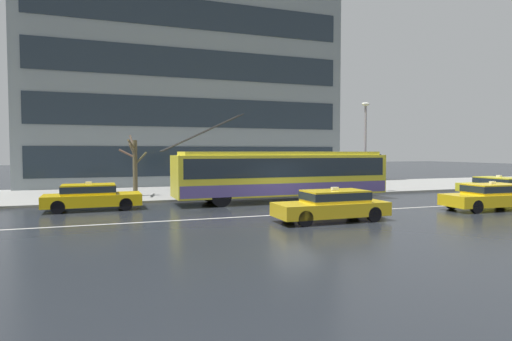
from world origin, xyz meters
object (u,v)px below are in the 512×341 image
(trolleybus, at_px, (283,174))
(taxi_oncoming_near, at_px, (332,204))
(taxi_queued_behind_bus, at_px, (91,196))
(taxi_cross_traffic, at_px, (497,186))
(bus_shelter, at_px, (248,165))
(street_tree_bare, at_px, (134,163))
(pedestrian_approaching_curb, at_px, (206,170))
(street_lamp, at_px, (365,138))
(taxi_oncoming_far, at_px, (490,195))
(pedestrian_at_shelter, at_px, (282,177))

(trolleybus, xyz_separation_m, taxi_oncoming_near, (-0.74, -6.93, -0.87))
(taxi_queued_behind_bus, distance_m, taxi_cross_traffic, 23.50)
(bus_shelter, bearing_deg, trolleybus, -76.84)
(taxi_queued_behind_bus, bearing_deg, street_tree_bare, 64.05)
(trolleybus, distance_m, pedestrian_approaching_curb, 4.57)
(pedestrian_approaching_curb, relative_size, street_lamp, 0.33)
(taxi_oncoming_far, height_order, street_lamp, street_lamp)
(taxi_oncoming_far, relative_size, taxi_oncoming_near, 1.00)
(pedestrian_at_shelter, distance_m, street_lamp, 6.14)
(taxi_oncoming_far, distance_m, pedestrian_approaching_curb, 15.07)
(taxi_queued_behind_bus, height_order, bus_shelter, bus_shelter)
(taxi_oncoming_near, height_order, pedestrian_approaching_curb, pedestrian_approaching_curb)
(taxi_oncoming_far, distance_m, taxi_oncoming_near, 8.94)
(taxi_oncoming_near, distance_m, street_lamp, 12.21)
(pedestrian_at_shelter, distance_m, street_tree_bare, 9.48)
(street_tree_bare, bearing_deg, trolleybus, -29.51)
(street_lamp, bearing_deg, taxi_queued_behind_bus, -172.09)
(taxi_queued_behind_bus, distance_m, pedestrian_at_shelter, 12.33)
(taxi_cross_traffic, bearing_deg, street_lamp, 143.52)
(trolleybus, relative_size, pedestrian_approaching_curb, 6.57)
(taxi_cross_traffic, height_order, taxi_oncoming_far, same)
(taxi_queued_behind_bus, distance_m, street_lamp, 17.46)
(pedestrian_at_shelter, bearing_deg, taxi_queued_behind_bus, -161.46)
(trolleybus, height_order, taxi_queued_behind_bus, trolleybus)
(taxi_cross_traffic, height_order, bus_shelter, bus_shelter)
(taxi_oncoming_far, bearing_deg, trolleybus, 141.34)
(taxi_cross_traffic, bearing_deg, pedestrian_at_shelter, 151.91)
(trolleybus, height_order, pedestrian_at_shelter, trolleybus)
(taxi_oncoming_far, relative_size, bus_shelter, 1.24)
(taxi_cross_traffic, xyz_separation_m, taxi_oncoming_near, (-13.97, -4.35, -0.00))
(pedestrian_at_shelter, bearing_deg, street_lamp, -16.14)
(taxi_oncoming_far, relative_size, pedestrian_approaching_curb, 2.36)
(trolleybus, xyz_separation_m, pedestrian_at_shelter, (1.53, 3.67, -0.43))
(trolleybus, height_order, taxi_oncoming_far, trolleybus)
(taxi_cross_traffic, distance_m, bus_shelter, 15.46)
(taxi_oncoming_far, height_order, pedestrian_at_shelter, pedestrian_at_shelter)
(taxi_cross_traffic, relative_size, taxi_oncoming_far, 0.99)
(taxi_queued_behind_bus, relative_size, pedestrian_at_shelter, 2.67)
(taxi_queued_behind_bus, bearing_deg, trolleybus, 1.38)
(taxi_cross_traffic, xyz_separation_m, street_tree_bare, (-21.10, 7.03, 1.44))
(bus_shelter, xyz_separation_m, street_lamp, (7.74, -1.54, 1.78))
(pedestrian_approaching_curb, relative_size, street_tree_bare, 0.53)
(taxi_oncoming_far, xyz_separation_m, bus_shelter, (-9.05, 10.21, 1.24))
(bus_shelter, bearing_deg, taxi_oncoming_near, -89.36)
(bus_shelter, bearing_deg, street_lamp, -11.23)
(bus_shelter, distance_m, street_lamp, 8.08)
(pedestrian_approaching_curb, distance_m, street_lamp, 10.97)
(taxi_cross_traffic, xyz_separation_m, pedestrian_approaching_curb, (-17.15, 4.93, 1.07))
(taxi_oncoming_near, height_order, pedestrian_at_shelter, pedestrian_at_shelter)
(pedestrian_at_shelter, relative_size, street_tree_bare, 0.45)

